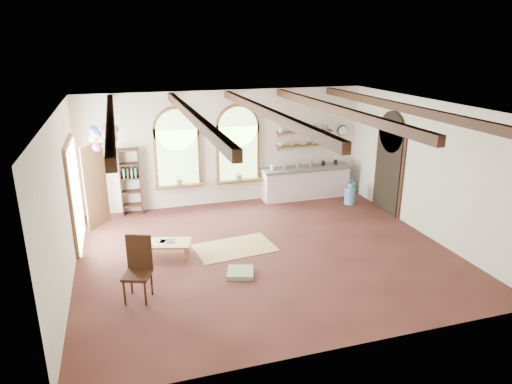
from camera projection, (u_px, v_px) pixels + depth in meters
name	position (u px, v px, depth m)	size (l,w,h in m)	color
floor	(265.00, 252.00, 10.12)	(8.00, 8.00, 0.00)	#552A23
ceiling_beams	(267.00, 112.00, 9.14)	(6.20, 6.80, 0.18)	#392112
window_left	(177.00, 151.00, 12.33)	(1.30, 0.28, 2.20)	brown
window_right	(238.00, 147.00, 12.80)	(1.30, 0.28, 2.20)	brown
left_doorway	(75.00, 195.00, 10.30)	(0.10, 1.90, 2.50)	brown
right_doorway	(388.00, 172.00, 12.23)	(0.10, 1.30, 2.40)	black
kitchen_counter	(306.00, 182.00, 13.51)	(2.68, 0.62, 0.94)	beige
wall_shelf_lower	(305.00, 145.00, 13.34)	(1.70, 0.24, 0.04)	brown
wall_shelf_upper	(305.00, 132.00, 13.21)	(1.70, 0.24, 0.04)	brown
wall_clock	(343.00, 131.00, 13.64)	(0.32, 0.32, 0.04)	black
bookshelf	(130.00, 182.00, 12.10)	(0.53, 0.32, 1.80)	#392112
coffee_table	(162.00, 244.00, 9.81)	(1.31, 0.85, 0.34)	tan
side_chair	(138.00, 282.00, 8.20)	(0.61, 0.61, 1.18)	#392112
floor_mat	(235.00, 248.00, 10.32)	(1.76, 1.08, 0.02)	tan
floor_cushion	(240.00, 273.00, 9.14)	(0.52, 0.52, 0.09)	#809F6D
water_jug_a	(351.00, 187.00, 13.90)	(0.26, 0.26, 0.51)	#5F9BCD
water_jug_b	(350.00, 195.00, 13.04)	(0.31, 0.31, 0.60)	#5F9BCD
balloon_cluster	(104.00, 136.00, 10.58)	(0.71, 0.71, 1.14)	white
table_book	(142.00, 244.00, 9.68)	(0.16, 0.22, 0.02)	olive
tablet	(171.00, 241.00, 9.87)	(0.17, 0.25, 0.01)	black
potted_plant_left	(179.00, 179.00, 12.48)	(0.27, 0.23, 0.30)	#598C4C
potted_plant_right	(239.00, 174.00, 12.95)	(0.27, 0.23, 0.30)	#598C4C
shelf_cup_a	(280.00, 145.00, 13.11)	(0.12, 0.10, 0.10)	white
shelf_cup_b	(292.00, 144.00, 13.21)	(0.10, 0.10, 0.09)	beige
shelf_bowl_a	(303.00, 144.00, 13.31)	(0.22, 0.22, 0.05)	beige
shelf_bowl_b	(314.00, 143.00, 13.41)	(0.20, 0.20, 0.06)	#8C664C
shelf_vase	(325.00, 140.00, 13.48)	(0.18, 0.18, 0.19)	slate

